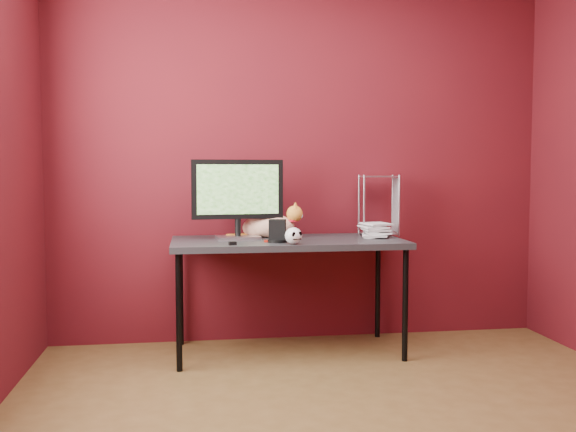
{
  "coord_description": "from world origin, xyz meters",
  "views": [
    {
      "loc": [
        -0.77,
        -2.74,
        1.19
      ],
      "look_at": [
        -0.18,
        1.15,
        0.92
      ],
      "focal_mm": 40.0,
      "sensor_mm": 36.0,
      "label": 1
    }
  ],
  "objects": [
    {
      "name": "desk",
      "position": [
        -0.15,
        1.37,
        0.7
      ],
      "size": [
        1.5,
        0.7,
        0.75
      ],
      "color": "black",
      "rests_on": "ground"
    },
    {
      "name": "pocket_knife",
      "position": [
        -0.29,
        1.22,
        0.76
      ],
      "size": [
        0.07,
        0.04,
        0.01
      ],
      "primitive_type": "cube",
      "rotation": [
        0.0,
        0.0,
        -0.28
      ],
      "color": "#A8180C",
      "rests_on": "desk"
    },
    {
      "name": "black_gadget",
      "position": [
        -0.53,
        1.1,
        0.76
      ],
      "size": [
        0.05,
        0.04,
        0.02
      ],
      "primitive_type": "cube",
      "rotation": [
        0.0,
        0.0,
        0.26
      ],
      "color": "black",
      "rests_on": "desk"
    },
    {
      "name": "speaker",
      "position": [
        -0.24,
        1.21,
        0.82
      ],
      "size": [
        0.12,
        0.12,
        0.14
      ],
      "rotation": [
        0.0,
        0.0,
        -0.22
      ],
      "color": "black",
      "rests_on": "desk"
    },
    {
      "name": "monitor",
      "position": [
        -0.47,
        1.43,
        1.04
      ],
      "size": [
        0.6,
        0.22,
        0.52
      ],
      "rotation": [
        0.0,
        0.0,
        0.1
      ],
      "color": "#B3B3B8",
      "rests_on": "desk"
    },
    {
      "name": "washer",
      "position": [
        -0.13,
        1.15,
        0.75
      ],
      "size": [
        0.04,
        0.04,
        0.0
      ],
      "primitive_type": "cylinder",
      "color": "#B3B3B8",
      "rests_on": "desk"
    },
    {
      "name": "cat",
      "position": [
        -0.25,
        1.51,
        0.83
      ],
      "size": [
        0.51,
        0.26,
        0.24
      ],
      "rotation": [
        0.0,
        0.0,
        -0.25
      ],
      "color": "#C95F2A",
      "rests_on": "desk"
    },
    {
      "name": "wire_rack",
      "position": [
        0.52,
        1.57,
        0.96
      ],
      "size": [
        0.26,
        0.22,
        0.42
      ],
      "rotation": [
        0.0,
        0.0,
        -0.08
      ],
      "color": "#B3B3B8",
      "rests_on": "desk"
    },
    {
      "name": "skull_mug",
      "position": [
        -0.16,
        1.08,
        0.8
      ],
      "size": [
        0.11,
        0.11,
        0.1
      ],
      "rotation": [
        0.0,
        0.0,
        0.33
      ],
      "color": "white",
      "rests_on": "desk"
    },
    {
      "name": "book_stack",
      "position": [
        0.38,
        1.44,
        1.29
      ],
      "size": [
        0.21,
        0.25,
        1.08
      ],
      "rotation": [
        0.0,
        0.0,
        -0.03
      ],
      "color": "beige",
      "rests_on": "desk"
    },
    {
      "name": "room",
      "position": [
        0.0,
        0.0,
        1.45
      ],
      "size": [
        3.52,
        3.52,
        2.61
      ],
      "color": "brown",
      "rests_on": "ground"
    }
  ]
}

